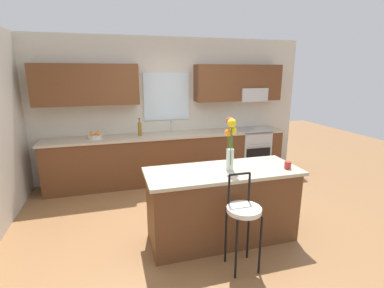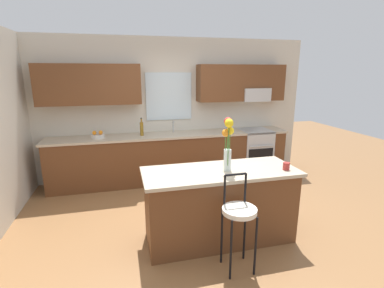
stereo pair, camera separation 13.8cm
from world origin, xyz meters
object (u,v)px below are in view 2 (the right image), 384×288
at_px(flower_vase, 228,139).
at_px(fruit_bowl_oranges, 98,136).
at_px(kitchen_island, 220,205).
at_px(bottle_olive_oil, 142,128).
at_px(oven_range, 254,152).
at_px(mug_ceramic, 286,166).
at_px(bar_stool_near, 239,215).

bearing_deg(flower_vase, fruit_bowl_oranges, 126.37).
relative_size(kitchen_island, bottle_olive_oil, 5.67).
xyz_separation_m(oven_range, mug_ceramic, (-0.74, -2.32, 0.51)).
xyz_separation_m(bar_stool_near, bottle_olive_oil, (-0.76, 2.75, 0.42)).
height_order(oven_range, flower_vase, flower_vase).
bearing_deg(bar_stool_near, mug_ceramic, 27.82).
relative_size(oven_range, bottle_olive_oil, 2.79).
distance_m(flower_vase, fruit_bowl_oranges, 2.74).
distance_m(kitchen_island, flower_vase, 0.84).
bearing_deg(kitchen_island, fruit_bowl_oranges, 125.50).
relative_size(oven_range, flower_vase, 1.44).
bearing_deg(flower_vase, oven_range, 56.39).
height_order(kitchen_island, mug_ceramic, mug_ceramic).
xyz_separation_m(flower_vase, fruit_bowl_oranges, (-1.61, 2.19, -0.34)).
distance_m(kitchen_island, mug_ceramic, 0.94).
height_order(mug_ceramic, fruit_bowl_oranges, fruit_bowl_oranges).
height_order(bar_stool_near, bottle_olive_oil, bottle_olive_oil).
height_order(kitchen_island, bottle_olive_oil, bottle_olive_oil).
bearing_deg(bar_stool_near, bottle_olive_oil, 105.54).
xyz_separation_m(fruit_bowl_oranges, bottle_olive_oil, (0.78, 0.00, 0.09)).
height_order(oven_range, fruit_bowl_oranges, fruit_bowl_oranges).
bearing_deg(bar_stool_near, kitchen_island, 90.00).
bearing_deg(bottle_olive_oil, fruit_bowl_oranges, 180.00).
bearing_deg(mug_ceramic, flower_vase, 168.07).
xyz_separation_m(kitchen_island, fruit_bowl_oranges, (-1.54, 2.16, 0.50)).
height_order(flower_vase, mug_ceramic, flower_vase).
distance_m(mug_ceramic, bottle_olive_oil, 2.80).
xyz_separation_m(flower_vase, bottle_olive_oil, (-0.84, 2.19, -0.25)).
height_order(oven_range, bottle_olive_oil, bottle_olive_oil).
xyz_separation_m(kitchen_island, flower_vase, (0.07, -0.03, 0.84)).
distance_m(bar_stool_near, mug_ceramic, 0.93).
bearing_deg(fruit_bowl_oranges, flower_vase, -53.63).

